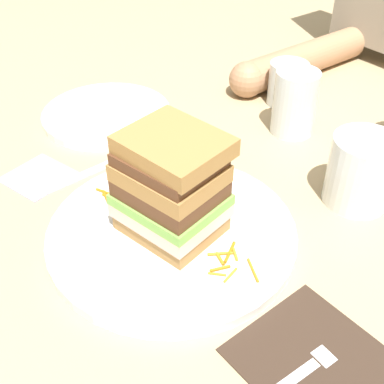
% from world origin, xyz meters
% --- Properties ---
extents(ground_plane, '(3.00, 3.00, 0.00)m').
position_xyz_m(ground_plane, '(0.00, 0.00, 0.00)').
color(ground_plane, tan).
extents(main_plate, '(0.29, 0.29, 0.01)m').
position_xyz_m(main_plate, '(0.02, -0.02, 0.01)').
color(main_plate, white).
rests_on(main_plate, ground_plane).
extents(sandwich, '(0.13, 0.12, 0.13)m').
position_xyz_m(sandwich, '(0.02, -0.02, 0.07)').
color(sandwich, '#A87A42').
rests_on(sandwich, main_plate).
extents(carrot_shred_0, '(0.03, 0.01, 0.00)m').
position_xyz_m(carrot_shred_0, '(-0.09, -0.05, 0.02)').
color(carrot_shred_0, orange).
rests_on(carrot_shred_0, main_plate).
extents(carrot_shred_1, '(0.02, 0.03, 0.00)m').
position_xyz_m(carrot_shred_1, '(-0.05, -0.05, 0.02)').
color(carrot_shred_1, orange).
rests_on(carrot_shred_1, main_plate).
extents(carrot_shred_2, '(0.00, 0.03, 0.00)m').
position_xyz_m(carrot_shred_2, '(-0.07, -0.02, 0.02)').
color(carrot_shred_2, orange).
rests_on(carrot_shred_2, main_plate).
extents(carrot_shred_3, '(0.02, 0.01, 0.00)m').
position_xyz_m(carrot_shred_3, '(-0.08, -0.05, 0.02)').
color(carrot_shred_3, orange).
rests_on(carrot_shred_3, main_plate).
extents(carrot_shred_4, '(0.03, 0.02, 0.00)m').
position_xyz_m(carrot_shred_4, '(-0.06, -0.04, 0.01)').
color(carrot_shred_4, orange).
rests_on(carrot_shred_4, main_plate).
extents(carrot_shred_5, '(0.03, 0.01, 0.00)m').
position_xyz_m(carrot_shred_5, '(-0.07, -0.05, 0.02)').
color(carrot_shred_5, orange).
rests_on(carrot_shred_5, main_plate).
extents(carrot_shred_6, '(0.02, 0.03, 0.00)m').
position_xyz_m(carrot_shred_6, '(0.09, 0.01, 0.02)').
color(carrot_shred_6, orange).
rests_on(carrot_shred_6, main_plate).
extents(carrot_shred_7, '(0.02, 0.02, 0.00)m').
position_xyz_m(carrot_shred_7, '(0.11, -0.02, 0.01)').
color(carrot_shred_7, orange).
rests_on(carrot_shred_7, main_plate).
extents(carrot_shred_8, '(0.01, 0.02, 0.00)m').
position_xyz_m(carrot_shred_8, '(0.10, -0.01, 0.02)').
color(carrot_shred_8, orange).
rests_on(carrot_shred_8, main_plate).
extents(carrot_shred_9, '(0.03, 0.02, 0.00)m').
position_xyz_m(carrot_shred_9, '(0.13, 0.01, 0.01)').
color(carrot_shred_9, orange).
rests_on(carrot_shred_9, main_plate).
extents(carrot_shred_10, '(0.01, 0.02, 0.00)m').
position_xyz_m(carrot_shred_10, '(0.12, -0.01, 0.01)').
color(carrot_shred_10, orange).
rests_on(carrot_shred_10, main_plate).
extents(carrot_shred_11, '(0.02, 0.03, 0.00)m').
position_xyz_m(carrot_shred_11, '(0.09, -0.00, 0.02)').
color(carrot_shred_11, orange).
rests_on(carrot_shred_11, main_plate).
extents(carrot_shred_12, '(0.02, 0.01, 0.00)m').
position_xyz_m(carrot_shred_12, '(0.09, -0.01, 0.02)').
color(carrot_shred_12, orange).
rests_on(carrot_shred_12, main_plate).
extents(carrot_shred_13, '(0.02, 0.01, 0.00)m').
position_xyz_m(carrot_shred_13, '(0.10, 0.01, 0.02)').
color(carrot_shred_13, orange).
rests_on(carrot_shred_13, main_plate).
extents(napkin_dark, '(0.14, 0.13, 0.00)m').
position_xyz_m(napkin_dark, '(0.24, -0.01, 0.00)').
color(napkin_dark, '#38281E').
rests_on(napkin_dark, ground_plane).
extents(fork, '(0.02, 0.17, 0.00)m').
position_xyz_m(fork, '(0.24, -0.03, 0.00)').
color(fork, silver).
rests_on(fork, napkin_dark).
extents(knife, '(0.03, 0.20, 0.00)m').
position_xyz_m(knife, '(-0.16, -0.01, 0.00)').
color(knife, silver).
rests_on(knife, ground_plane).
extents(juice_glass, '(0.08, 0.08, 0.09)m').
position_xyz_m(juice_glass, '(0.11, 0.21, 0.04)').
color(juice_glass, white).
rests_on(juice_glass, ground_plane).
extents(empty_tumbler_0, '(0.07, 0.07, 0.10)m').
position_xyz_m(empty_tumbler_0, '(-0.07, 0.27, 0.05)').
color(empty_tumbler_0, silver).
rests_on(empty_tumbler_0, ground_plane).
extents(empty_tumbler_3, '(0.06, 0.06, 0.07)m').
position_xyz_m(empty_tumbler_3, '(-0.14, 0.33, 0.04)').
color(empty_tumbler_3, silver).
rests_on(empty_tumbler_3, ground_plane).
extents(side_plate, '(0.21, 0.21, 0.01)m').
position_xyz_m(side_plate, '(-0.28, 0.06, 0.01)').
color(side_plate, white).
rests_on(side_plate, ground_plane).
extents(napkin_pink, '(0.10, 0.10, 0.00)m').
position_xyz_m(napkin_pink, '(-0.19, -0.09, 0.00)').
color(napkin_pink, pink).
rests_on(napkin_pink, ground_plane).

